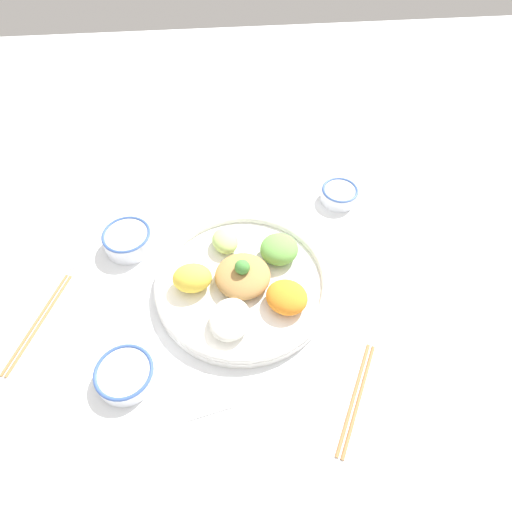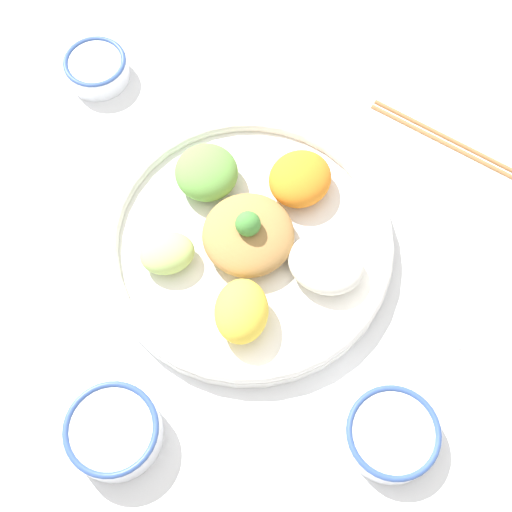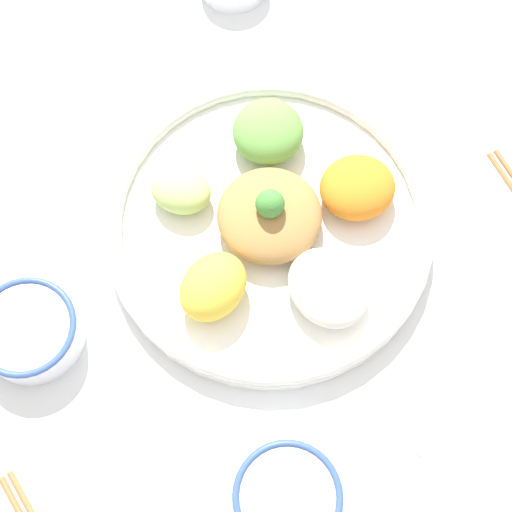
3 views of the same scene
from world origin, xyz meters
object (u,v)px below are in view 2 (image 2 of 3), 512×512
object	(u,v)px
rice_bowl_blue	(114,432)
chopsticks_pair_far	(443,138)
salad_platter	(250,239)
serving_spoon_main	(456,344)
sauce_bowl_dark	(96,67)
sauce_bowl_red	(392,434)

from	to	relation	value
rice_bowl_blue	chopsticks_pair_far	bearing A→B (deg)	138.20
salad_platter	serving_spoon_main	bearing A→B (deg)	66.82
sauce_bowl_dark	sauce_bowl_red	bearing A→B (deg)	41.04
salad_platter	sauce_bowl_red	world-z (taller)	salad_platter
sauce_bowl_red	chopsticks_pair_far	size ratio (longest dim) A/B	0.54
sauce_bowl_dark	chopsticks_pair_far	xyz separation A→B (m)	(0.07, 0.51, -0.02)
sauce_bowl_dark	chopsticks_pair_far	bearing A→B (deg)	81.99
sauce_bowl_red	sauce_bowl_dark	xyz separation A→B (m)	(-0.49, -0.43, 0.00)
sauce_bowl_red	chopsticks_pair_far	distance (m)	0.43
sauce_bowl_red	rice_bowl_blue	xyz separation A→B (m)	(0.02, -0.32, 0.01)
rice_bowl_blue	serving_spoon_main	world-z (taller)	rice_bowl_blue
rice_bowl_blue	chopsticks_pair_far	world-z (taller)	rice_bowl_blue
salad_platter	chopsticks_pair_far	xyz separation A→B (m)	(-0.19, 0.26, -0.02)
chopsticks_pair_far	sauce_bowl_red	bearing A→B (deg)	107.82
rice_bowl_blue	chopsticks_pair_far	distance (m)	0.60
rice_bowl_blue	chopsticks_pair_far	xyz separation A→B (m)	(-0.45, 0.40, -0.02)
salad_platter	serving_spoon_main	xyz separation A→B (m)	(0.11, 0.27, -0.02)
salad_platter	sauce_bowl_dark	world-z (taller)	salad_platter
rice_bowl_blue	sauce_bowl_dark	size ratio (longest dim) A/B	1.21
rice_bowl_blue	sauce_bowl_dark	distance (m)	0.53
sauce_bowl_dark	serving_spoon_main	size ratio (longest dim) A/B	0.76
sauce_bowl_red	serving_spoon_main	size ratio (longest dim) A/B	0.92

